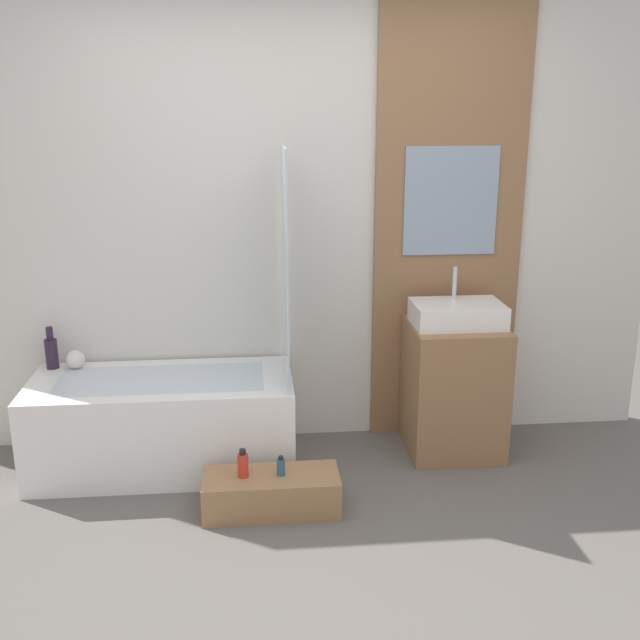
% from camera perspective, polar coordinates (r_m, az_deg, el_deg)
% --- Properties ---
extents(ground_plane, '(12.00, 12.00, 0.00)m').
position_cam_1_polar(ground_plane, '(3.29, 0.39, -20.00)').
color(ground_plane, '#605B56').
extents(wall_tiled_back, '(4.20, 0.06, 2.60)m').
position_cam_1_polar(wall_tiled_back, '(4.28, -1.75, 7.53)').
color(wall_tiled_back, silver).
rests_on(wall_tiled_back, ground_plane).
extents(wall_wood_accent, '(0.86, 0.04, 2.60)m').
position_cam_1_polar(wall_wood_accent, '(4.37, 9.80, 7.57)').
color(wall_wood_accent, '#8E6642').
rests_on(wall_wood_accent, ground_plane).
extents(bathtub, '(1.41, 0.64, 0.51)m').
position_cam_1_polar(bathtub, '(4.23, -11.83, -7.64)').
color(bathtub, white).
rests_on(bathtub, ground_plane).
extents(glass_shower_screen, '(0.01, 0.55, 1.23)m').
position_cam_1_polar(glass_shower_screen, '(3.92, -2.70, 4.13)').
color(glass_shower_screen, silver).
rests_on(glass_shower_screen, bathtub).
extents(wooden_step_bench, '(0.67, 0.28, 0.19)m').
position_cam_1_polar(wooden_step_bench, '(3.80, -3.74, -12.99)').
color(wooden_step_bench, '#997047').
rests_on(wooden_step_bench, ground_plane).
extents(vanity_cabinet, '(0.52, 0.50, 0.76)m').
position_cam_1_polar(vanity_cabinet, '(4.36, 10.14, -5.14)').
color(vanity_cabinet, '#8E6642').
rests_on(vanity_cabinet, ground_plane).
extents(sink, '(0.50, 0.33, 0.31)m').
position_cam_1_polar(sink, '(4.22, 10.43, 0.47)').
color(sink, white).
rests_on(sink, vanity_cabinet).
extents(vase_tall_dark, '(0.07, 0.07, 0.24)m').
position_cam_1_polar(vase_tall_dark, '(4.44, -19.78, -2.27)').
color(vase_tall_dark, '#2D1E33').
rests_on(vase_tall_dark, bathtub).
extents(vase_round_light, '(0.10, 0.10, 0.10)m').
position_cam_1_polar(vase_round_light, '(4.41, -18.14, -2.88)').
color(vase_round_light, silver).
rests_on(vase_round_light, bathtub).
extents(bottle_soap_primary, '(0.05, 0.05, 0.15)m').
position_cam_1_polar(bottle_soap_primary, '(3.72, -5.89, -10.89)').
color(bottle_soap_primary, red).
rests_on(bottle_soap_primary, wooden_step_bench).
extents(bottle_soap_secondary, '(0.04, 0.04, 0.10)m').
position_cam_1_polar(bottle_soap_secondary, '(3.73, -3.00, -11.08)').
color(bottle_soap_secondary, '#2D567A').
rests_on(bottle_soap_secondary, wooden_step_bench).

